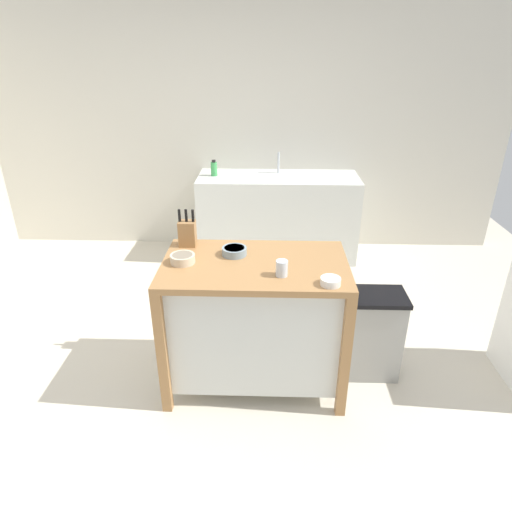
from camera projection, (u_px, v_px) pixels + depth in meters
ground_plane at (228, 371)px, 3.17m from camera, size 6.55×6.55×0.00m
wall_back at (244, 129)px, 4.72m from camera, size 5.55×0.10×2.60m
kitchen_island at (255, 317)px, 2.89m from camera, size 1.15×0.70×0.90m
knife_block at (187, 233)px, 2.92m from camera, size 0.11×0.09×0.25m
bowl_stoneware_deep at (331, 281)px, 2.46m from camera, size 0.11×0.11×0.04m
bowl_ceramic_wide at (234, 251)px, 2.82m from camera, size 0.16×0.16×0.05m
bowl_ceramic_small at (183, 258)px, 2.71m from camera, size 0.15×0.15×0.05m
drinking_cup at (282, 268)px, 2.55m from camera, size 0.07×0.07×0.10m
trash_bin at (374, 334)px, 3.03m from camera, size 0.36×0.28×0.63m
sink_counter at (278, 216)px, 4.76m from camera, size 1.67×0.60×0.88m
sink_faucet at (278, 163)px, 4.65m from camera, size 0.02×0.02×0.22m
bottle_dish_soap at (214, 169)px, 4.56m from camera, size 0.07×0.07×0.16m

